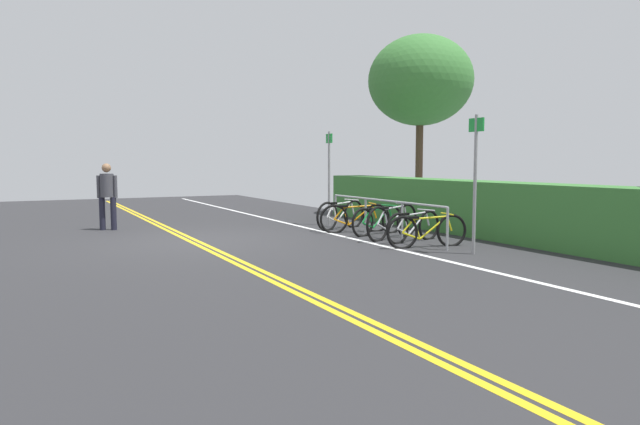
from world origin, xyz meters
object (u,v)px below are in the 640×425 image
object	(u,v)px
bicycle_0	(341,215)
sign_post_far	(475,172)
bicycle_5	(427,231)
bicycle_1	(355,218)
bicycle_3	(393,222)
pedestrian	(107,192)
sign_post_near	(329,170)
bicycle_4	(414,226)
bicycle_2	(377,221)
tree_near_left	(420,81)
bike_rack	(383,209)

from	to	relation	value
bicycle_0	sign_post_far	size ratio (longest dim) A/B	0.66
sign_post_far	bicycle_5	bearing A→B (deg)	-167.71
bicycle_0	bicycle_1	xyz separation A→B (m)	(0.74, -0.03, -0.02)
bicycle_1	sign_post_far	xyz separation A→B (m)	(3.71, 0.25, 1.15)
bicycle_5	bicycle_3	bearing A→B (deg)	175.35
pedestrian	sign_post_near	distance (m)	5.55
bicycle_4	sign_post_far	world-z (taller)	sign_post_far
sign_post_near	bicycle_5	bearing A→B (deg)	-1.87
bicycle_4	bicycle_0	bearing A→B (deg)	-174.72
bicycle_0	bicycle_2	distance (m)	1.39
bicycle_0	pedestrian	distance (m)	5.74
bicycle_1	sign_post_near	distance (m)	1.97
pedestrian	sign_post_far	xyz separation A→B (m)	(6.88, 5.39, 0.56)
sign_post_near	tree_near_left	size ratio (longest dim) A/B	0.44
bike_rack	pedestrian	bearing A→B (deg)	-128.13
sign_post_far	bike_rack	bearing A→B (deg)	-177.47
bicycle_3	sign_post_near	distance (m)	3.15
bicycle_4	bike_rack	bearing A→B (deg)	-171.48
bicycle_1	bicycle_4	distance (m)	1.92
sign_post_near	sign_post_far	distance (m)	5.32
bicycle_4	pedestrian	distance (m)	7.44
bicycle_3	sign_post_far	size ratio (longest dim) A/B	0.70
bike_rack	bicycle_1	size ratio (longest dim) A/B	2.54
pedestrian	sign_post_near	size ratio (longest dim) A/B	0.66
bicycle_2	sign_post_far	bearing A→B (deg)	0.82
bicycle_4	sign_post_far	size ratio (longest dim) A/B	0.65
bicycle_5	sign_post_far	size ratio (longest dim) A/B	0.69
bike_rack	tree_near_left	bearing A→B (deg)	134.54
bicycle_1	tree_near_left	world-z (taller)	tree_near_left
bicycle_1	bicycle_4	bearing A→B (deg)	8.11
tree_near_left	sign_post_far	bearing A→B (deg)	-30.14
bicycle_3	bicycle_1	bearing A→B (deg)	-174.36
pedestrian	bicycle_1	bearing A→B (deg)	58.36
sign_post_near	bicycle_2	bearing A→B (deg)	1.11
bicycle_5	sign_post_near	bearing A→B (deg)	178.13
bike_rack	sign_post_near	bearing A→B (deg)	179.25
bicycle_3	tree_near_left	world-z (taller)	tree_near_left
pedestrian	sign_post_near	world-z (taller)	sign_post_near
bike_rack	tree_near_left	xyz separation A→B (m)	(-3.93, 4.00, 3.56)
bicycle_0	tree_near_left	world-z (taller)	tree_near_left
bicycle_0	bicycle_5	distance (m)	3.41
bicycle_2	tree_near_left	size ratio (longest dim) A/B	0.29
bike_rack	sign_post_near	size ratio (longest dim) A/B	1.79
bicycle_0	bicycle_3	distance (m)	2.09
bicycle_3	sign_post_far	bearing A→B (deg)	2.89
bicycle_1	bicycle_2	bearing A→B (deg)	18.11
bicycle_3	bicycle_4	world-z (taller)	bicycle_3
bicycle_4	sign_post_near	xyz separation A→B (m)	(-3.51, -0.11, 1.14)
tree_near_left	bicycle_5	bearing A→B (deg)	-36.07
bicycle_4	bicycle_3	bearing A→B (deg)	-166.09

